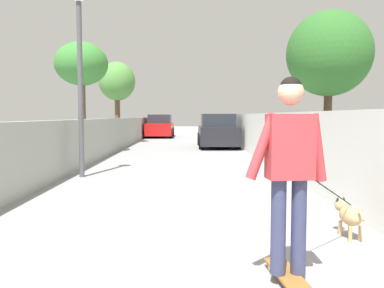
{
  "coord_description": "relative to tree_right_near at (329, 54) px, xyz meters",
  "views": [
    {
      "loc": [
        -2.32,
        -0.28,
        1.45
      ],
      "look_at": [
        4.06,
        -0.34,
        1.0
      ],
      "focal_mm": 37.55,
      "sensor_mm": 36.0,
      "label": 1
    }
  ],
  "objects": [
    {
      "name": "tree_right_near",
      "position": [
        0.0,
        0.0,
        0.0
      ],
      "size": [
        2.04,
        2.04,
        3.98
      ],
      "color": "#473523",
      "rests_on": "ground"
    },
    {
      "name": "ground_plane",
      "position": [
        6.5,
        3.7,
        -2.94
      ],
      "size": [
        80.0,
        80.0,
        0.0
      ],
      "primitive_type": "plane",
      "color": "gray"
    },
    {
      "name": "skateboard",
      "position": [
        -6.44,
        2.56,
        -2.87
      ],
      "size": [
        0.81,
        0.27,
        0.08
      ],
      "color": "brown",
      "rests_on": "ground"
    },
    {
      "name": "car_near",
      "position": [
        8.71,
        2.06,
        -2.22
      ],
      "size": [
        3.9,
        1.8,
        1.54
      ],
      "color": "black",
      "rests_on": "ground"
    },
    {
      "name": "wall_left",
      "position": [
        4.5,
        6.5,
        -2.26
      ],
      "size": [
        48.0,
        0.3,
        1.35
      ],
      "primitive_type": "cube",
      "color": "#999E93",
      "rests_on": "ground"
    },
    {
      "name": "fence_right",
      "position": [
        4.5,
        0.91,
        -2.17
      ],
      "size": [
        48.0,
        0.3,
        1.53
      ],
      "primitive_type": "cube",
      "color": "white",
      "rests_on": "ground"
    },
    {
      "name": "car_far",
      "position": [
        17.63,
        5.35,
        -2.22
      ],
      "size": [
        4.35,
        1.8,
        1.54
      ],
      "color": "#B71414",
      "rests_on": "ground"
    },
    {
      "name": "tree_left_mid",
      "position": [
        11.5,
        7.17,
        0.28
      ],
      "size": [
        1.91,
        1.91,
        4.29
      ],
      "color": "brown",
      "rests_on": "ground"
    },
    {
      "name": "tree_left_far",
      "position": [
        5.5,
        7.45,
        0.42
      ],
      "size": [
        1.99,
        1.99,
        4.23
      ],
      "color": "brown",
      "rests_on": "ground"
    },
    {
      "name": "dog",
      "position": [
        -5.15,
        1.51,
        -2.66
      ],
      "size": [
        1.6,
        1.19,
        1.06
      ],
      "color": "tan",
      "rests_on": "ground"
    },
    {
      "name": "person_skateboarder",
      "position": [
        -6.44,
        2.56,
        -1.86
      ],
      "size": [
        0.25,
        0.71,
        1.69
      ],
      "color": "#333859",
      "rests_on": "skateboard"
    },
    {
      "name": "lamp_post",
      "position": [
        -0.35,
        5.95,
        0.08
      ],
      "size": [
        0.36,
        0.36,
        4.43
      ],
      "color": "#4C4C51",
      "rests_on": "ground"
    }
  ]
}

